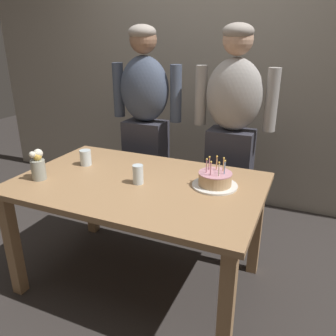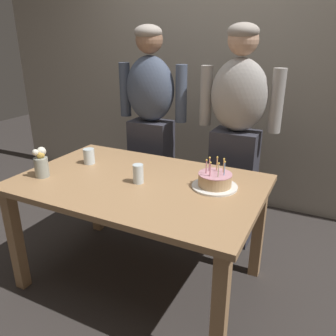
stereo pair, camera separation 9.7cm
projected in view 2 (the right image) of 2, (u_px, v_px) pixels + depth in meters
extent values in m
plane|color=#332D2B|center=(142.00, 279.00, 2.33)|extent=(10.00, 10.00, 0.00)
cube|color=#9E9384|center=(222.00, 68.00, 3.16)|extent=(5.20, 0.10, 2.60)
cube|color=#A37A51|center=(138.00, 184.00, 2.07)|extent=(1.50, 0.96, 0.03)
cube|color=#A37A51|center=(16.00, 240.00, 2.15)|extent=(0.07, 0.07, 0.70)
cube|color=#A37A51|center=(220.00, 313.00, 1.58)|extent=(0.07, 0.07, 0.70)
cube|color=#A37A51|center=(96.00, 192.00, 2.83)|extent=(0.07, 0.07, 0.70)
cube|color=#A37A51|center=(258.00, 230.00, 2.27)|extent=(0.07, 0.07, 0.70)
cylinder|color=white|center=(215.00, 186.00, 1.98)|extent=(0.27, 0.27, 0.01)
cylinder|color=tan|center=(215.00, 180.00, 1.96)|extent=(0.19, 0.19, 0.07)
cylinder|color=#D18E9E|center=(215.00, 174.00, 1.95)|extent=(0.20, 0.20, 0.01)
cylinder|color=#EAB266|center=(217.00, 164.00, 1.98)|extent=(0.01, 0.01, 0.07)
sphere|color=#F9C64C|center=(217.00, 157.00, 1.96)|extent=(0.01, 0.01, 0.01)
cylinder|color=pink|center=(209.00, 165.00, 1.97)|extent=(0.01, 0.01, 0.07)
sphere|color=#F9C64C|center=(210.00, 158.00, 1.96)|extent=(0.01, 0.01, 0.01)
cylinder|color=pink|center=(206.00, 167.00, 1.94)|extent=(0.01, 0.01, 0.07)
sphere|color=#F9C64C|center=(207.00, 160.00, 1.92)|extent=(0.01, 0.01, 0.01)
cylinder|color=pink|center=(210.00, 170.00, 1.90)|extent=(0.01, 0.01, 0.07)
sphere|color=#F9C64C|center=(211.00, 163.00, 1.88)|extent=(0.01, 0.01, 0.01)
cylinder|color=beige|center=(218.00, 171.00, 1.88)|extent=(0.01, 0.01, 0.07)
sphere|color=#F9C64C|center=(219.00, 163.00, 1.87)|extent=(0.01, 0.01, 0.01)
cylinder|color=#93B7DB|center=(224.00, 169.00, 1.91)|extent=(0.01, 0.01, 0.07)
sphere|color=#F9C64C|center=(225.00, 162.00, 1.89)|extent=(0.01, 0.01, 0.01)
cylinder|color=#EAB266|center=(224.00, 166.00, 1.95)|extent=(0.01, 0.01, 0.07)
sphere|color=#F9C64C|center=(224.00, 159.00, 1.94)|extent=(0.01, 0.01, 0.01)
cylinder|color=silver|center=(138.00, 174.00, 2.02)|extent=(0.06, 0.06, 0.12)
cylinder|color=silver|center=(89.00, 156.00, 2.34)|extent=(0.08, 0.08, 0.11)
cylinder|color=#999E93|center=(42.00, 167.00, 2.11)|extent=(0.09, 0.09, 0.12)
sphere|color=silver|center=(35.00, 152.00, 2.05)|extent=(0.04, 0.04, 0.04)
sphere|color=gold|center=(41.00, 154.00, 2.09)|extent=(0.05, 0.05, 0.05)
sphere|color=silver|center=(41.00, 151.00, 2.09)|extent=(0.06, 0.06, 0.06)
cube|color=#33333D|center=(152.00, 172.00, 2.95)|extent=(0.34, 0.23, 0.92)
ellipsoid|color=#424C60|center=(150.00, 89.00, 2.69)|extent=(0.41, 0.27, 0.52)
sphere|color=#936B51|center=(149.00, 40.00, 2.56)|extent=(0.21, 0.21, 0.21)
ellipsoid|color=gray|center=(148.00, 32.00, 2.53)|extent=(0.21, 0.21, 0.12)
cylinder|color=#424C60|center=(181.00, 94.00, 2.62)|extent=(0.09, 0.09, 0.44)
cylinder|color=#424C60|center=(125.00, 90.00, 2.84)|extent=(0.09, 0.09, 0.44)
cube|color=#33333D|center=(232.00, 188.00, 2.65)|extent=(0.34, 0.23, 0.92)
ellipsoid|color=#9E9993|center=(239.00, 95.00, 2.39)|extent=(0.41, 0.27, 0.52)
sphere|color=tan|center=(243.00, 40.00, 2.26)|extent=(0.21, 0.21, 0.21)
ellipsoid|color=gray|center=(243.00, 31.00, 2.23)|extent=(0.21, 0.21, 0.12)
cylinder|color=#9E9993|center=(277.00, 101.00, 2.32)|extent=(0.09, 0.09, 0.44)
cylinder|color=#9E9993|center=(206.00, 96.00, 2.54)|extent=(0.09, 0.09, 0.44)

